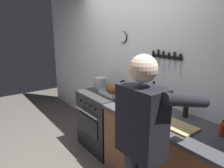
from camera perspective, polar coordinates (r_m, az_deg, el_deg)
The scene contains 12 objects.
wall_back at distance 3.08m, azimuth 5.93°, elevation 4.93°, with size 6.00×0.13×2.60m.
counter_block at distance 2.41m, azimuth 19.30°, elevation -20.80°, with size 2.03×0.65×0.90m.
stove at distance 3.29m, azimuth -1.85°, elevation -9.91°, with size 0.76×0.67×0.90m.
person_cook at distance 1.73m, azimuth 8.42°, elevation -15.74°, with size 0.51×0.63×1.66m.
roasting_pan at distance 2.99m, azimuth 0.13°, elevation -1.72°, with size 0.35×0.26×0.17m.
stock_pot at distance 3.40m, azimuth -3.26°, elevation 0.44°, with size 0.20×0.20×0.17m.
cutting_board at distance 2.15m, azimuth 17.60°, elevation -11.08°, with size 0.36×0.24×0.02m, color tan.
bottle_cooking_oil at distance 2.74m, azimuth 7.41°, elevation -2.51°, with size 0.07×0.07×0.28m.
bottle_dish_soap at distance 2.45m, azimuth 11.74°, elevation -5.27°, with size 0.08×0.08×0.23m.
bottle_hot_sauce at distance 2.13m, azimuth 28.21°, elevation -10.98°, with size 0.05×0.05×0.16m.
bottle_olive_oil at distance 2.64m, azimuth 11.33°, elevation -3.04°, with size 0.06×0.06×0.31m.
bottle_soy_sauce at distance 2.39m, azimuth 19.72°, elevation -6.61°, with size 0.06×0.06×0.21m.
Camera 1 is at (2.25, -0.69, 1.83)m, focal length 33.07 mm.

